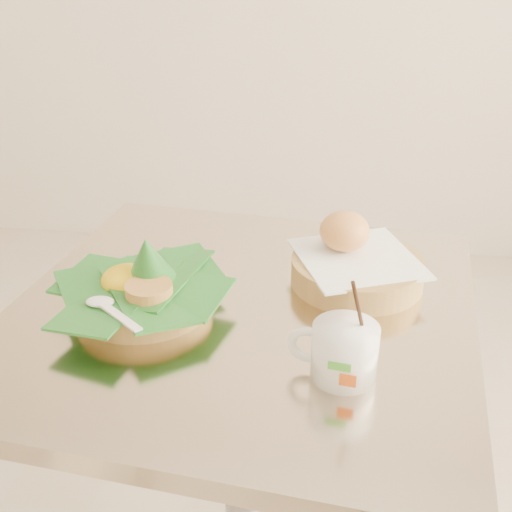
# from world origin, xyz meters

# --- Properties ---
(cafe_table) EXTENTS (0.77, 0.77, 0.75)m
(cafe_table) POSITION_xyz_m (0.19, 0.01, 0.53)
(cafe_table) COLOR gray
(cafe_table) RESTS_ON floor
(rice_basket) EXTENTS (0.26, 0.26, 0.13)m
(rice_basket) POSITION_xyz_m (0.04, -0.01, 0.78)
(rice_basket) COLOR tan
(rice_basket) RESTS_ON cafe_table
(bread_basket) EXTENTS (0.24, 0.24, 0.11)m
(bread_basket) POSITION_xyz_m (0.37, 0.11, 0.78)
(bread_basket) COLOR tan
(bread_basket) RESTS_ON cafe_table
(coffee_mug) EXTENTS (0.12, 0.09, 0.15)m
(coffee_mug) POSITION_xyz_m (0.35, -0.14, 0.79)
(coffee_mug) COLOR white
(coffee_mug) RESTS_ON cafe_table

